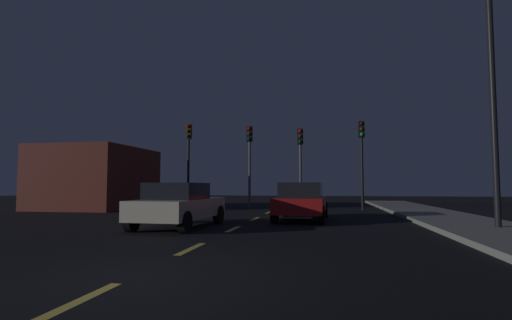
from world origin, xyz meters
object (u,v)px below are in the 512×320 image
Objects in this scene: traffic_signal_far_left at (188,149)px; car_adjacent_lane at (179,205)px; car_stopped_ahead at (302,201)px; traffic_signal_center_left at (250,151)px; traffic_signal_far_right at (362,148)px; street_lamp_right at (482,72)px; traffic_signal_center_right at (300,152)px.

traffic_signal_far_left is 10.78m from car_adjacent_lane.
car_stopped_ahead is at bearing -42.40° from traffic_signal_far_left.
traffic_signal_far_right is (6.32, 0.00, 0.07)m from traffic_signal_center_left.
street_lamp_right reaches higher than traffic_signal_far_left.
traffic_signal_center_right is (6.66, -0.00, -0.30)m from traffic_signal_far_left.
traffic_signal_far_left is 1.03× the size of traffic_signal_far_right.
traffic_signal_center_left reaches higher than car_adjacent_lane.
traffic_signal_center_right is 10.70m from car_adjacent_lane.
car_stopped_ahead is (-2.93, -6.49, -2.70)m from traffic_signal_far_right.
traffic_signal_center_left is at bearing 87.77° from car_adjacent_lane.
street_lamp_right is (8.98, -9.43, 1.37)m from traffic_signal_center_left.
traffic_signal_center_right is 11.30m from street_lamp_right.
traffic_signal_far_right is (10.04, -0.00, -0.08)m from traffic_signal_far_left.
traffic_signal_far_left is at bearing 179.99° from traffic_signal_center_left.
traffic_signal_far_left is 1.20× the size of car_adjacent_lane.
street_lamp_right is at bearing 2.63° from car_adjacent_lane.
car_stopped_ahead is (3.38, -6.49, -2.63)m from traffic_signal_center_left.
car_stopped_ahead is at bearing -114.34° from traffic_signal_far_right.
traffic_signal_far_left is 10.04m from traffic_signal_far_right.
car_stopped_ahead is at bearing -86.12° from traffic_signal_center_right.
traffic_signal_center_left reaches higher than car_stopped_ahead.
car_stopped_ahead is 5.06m from car_adjacent_lane.
traffic_signal_center_left is 2.94m from traffic_signal_center_right.
street_lamp_right is (12.70, -9.43, 1.22)m from traffic_signal_far_left.
traffic_signal_far_left is at bearing 108.70° from car_adjacent_lane.
traffic_signal_far_right reaches higher than traffic_signal_center_right.
car_adjacent_lane is (-6.70, -9.86, -2.71)m from traffic_signal_far_right.
traffic_signal_center_left is 6.32m from traffic_signal_far_right.
car_adjacent_lane is (-0.38, -9.86, -2.64)m from traffic_signal_center_left.
car_adjacent_lane is at bearing -108.64° from traffic_signal_center_right.
traffic_signal_far_left is 1.05× the size of traffic_signal_center_left.
traffic_signal_center_right is at bearing 93.88° from car_stopped_ahead.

